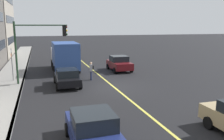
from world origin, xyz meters
TOP-DOWN VIEW (x-y plane):
  - ground at (0.00, 0.00)m, footprint 200.00×200.00m
  - sidewalk_slab at (0.00, 8.29)m, footprint 80.00×2.62m
  - curb_edge at (0.00, 7.06)m, footprint 80.00×0.16m
  - lane_stripe_center at (0.00, 0.00)m, footprint 80.00×0.16m
  - car_maroon at (6.48, -2.68)m, footprint 3.87×2.07m
  - car_navy at (-9.20, 3.69)m, footprint 4.31×1.94m
  - car_black at (1.26, 3.54)m, footprint 3.98×1.97m
  - truck_blue at (8.21, 2.98)m, footprint 6.79×2.64m
  - pedestrian_with_backpack at (2.91, 1.18)m, footprint 0.41×0.40m
  - traffic_light_mast at (2.64, 5.69)m, footprint 0.28×4.24m
  - street_sign_post at (4.10, 7.88)m, footprint 0.60×0.08m

SIDE VIEW (x-z plane):
  - ground at x=0.00m, z-range 0.00..0.00m
  - lane_stripe_center at x=0.00m, z-range 0.00..0.01m
  - sidewalk_slab at x=0.00m, z-range 0.00..0.15m
  - curb_edge at x=0.00m, z-range 0.00..0.15m
  - car_black at x=1.26m, z-range 0.01..1.45m
  - car_navy at x=-9.20m, z-range -0.01..1.51m
  - car_maroon at x=6.48m, z-range 0.00..1.62m
  - pedestrian_with_backpack at x=2.91m, z-range 0.13..1.78m
  - truck_blue at x=8.21m, z-range 0.10..3.21m
  - street_sign_post at x=4.10m, z-range 0.26..3.19m
  - traffic_light_mast at x=2.64m, z-range 1.00..6.19m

